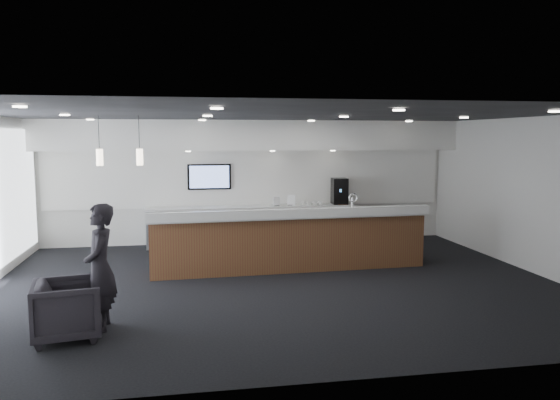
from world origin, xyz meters
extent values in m
plane|color=black|center=(0.00, 0.00, 0.00)|extent=(10.00, 10.00, 0.00)
cube|color=black|center=(0.00, 0.00, 3.00)|extent=(10.00, 8.00, 0.02)
cube|color=silver|center=(0.00, 4.00, 1.50)|extent=(10.00, 0.02, 3.00)
cube|color=silver|center=(5.00, 0.00, 1.50)|extent=(0.02, 8.00, 3.00)
cube|color=white|center=(0.00, 3.55, 2.65)|extent=(10.00, 0.90, 0.70)
cube|color=white|center=(0.00, 3.97, 1.60)|extent=(9.80, 0.06, 1.40)
cube|color=#9FA3A8|center=(0.00, 3.64, 0.45)|extent=(5.00, 0.60, 0.90)
cube|color=silver|center=(0.00, 3.64, 0.93)|extent=(5.06, 0.66, 0.05)
cylinder|color=white|center=(-2.00, 3.32, 0.50)|extent=(0.60, 0.02, 0.02)
cylinder|color=white|center=(-1.00, 3.32, 0.50)|extent=(0.60, 0.02, 0.02)
cylinder|color=white|center=(0.00, 3.32, 0.50)|extent=(0.60, 0.02, 0.02)
cylinder|color=white|center=(1.00, 3.32, 0.50)|extent=(0.60, 0.02, 0.02)
cylinder|color=white|center=(2.00, 3.32, 0.50)|extent=(0.60, 0.02, 0.02)
cube|color=black|center=(-1.00, 3.91, 1.65)|extent=(1.05, 0.07, 0.62)
cube|color=blue|center=(-1.00, 3.87, 1.65)|extent=(0.95, 0.01, 0.54)
cylinder|color=#FDE6C5|center=(-2.40, 0.80, 2.25)|extent=(0.12, 0.12, 0.30)
cylinder|color=#FDE6C5|center=(-3.10, 0.80, 2.25)|extent=(0.12, 0.12, 0.30)
cube|color=brown|center=(0.42, 1.03, 0.53)|extent=(5.43, 0.97, 1.05)
cube|color=silver|center=(0.42, 1.03, 1.08)|extent=(5.52, 1.05, 0.06)
cube|color=silver|center=(0.44, 0.61, 1.17)|extent=(5.49, 0.34, 0.18)
cylinder|color=white|center=(1.75, 1.19, 1.25)|extent=(0.04, 0.04, 0.28)
torus|color=white|center=(1.75, 1.13, 1.39)|extent=(0.19, 0.04, 0.19)
cube|color=black|center=(2.20, 3.63, 1.27)|extent=(0.40, 0.44, 0.64)
cube|color=white|center=(2.20, 3.40, 0.96)|extent=(0.23, 0.12, 0.02)
cube|color=white|center=(0.59, 3.51, 1.07)|extent=(0.17, 0.05, 0.23)
cube|color=white|center=(0.97, 3.58, 1.08)|extent=(0.19, 0.08, 0.26)
imported|color=black|center=(-3.15, -2.16, 0.39)|extent=(0.97, 0.96, 0.77)
imported|color=black|center=(-2.76, -1.86, 0.86)|extent=(0.44, 0.65, 1.73)
imported|color=white|center=(1.68, 3.50, 1.00)|extent=(0.11, 0.11, 0.10)
imported|color=white|center=(1.54, 3.50, 1.00)|extent=(0.15, 0.15, 0.10)
imported|color=white|center=(1.40, 3.50, 1.00)|extent=(0.13, 0.13, 0.10)
imported|color=white|center=(1.26, 3.50, 1.00)|extent=(0.14, 0.14, 0.10)
camera|label=1|loc=(-1.63, -9.41, 2.62)|focal=35.00mm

